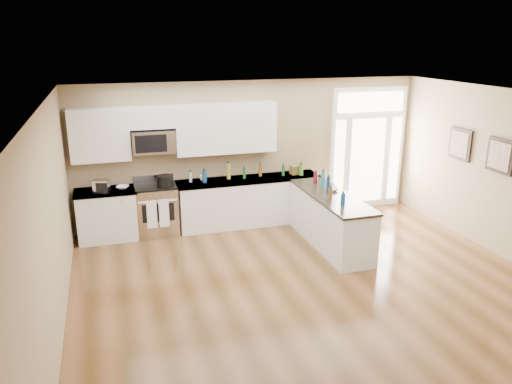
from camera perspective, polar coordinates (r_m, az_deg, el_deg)
ground at (r=7.01m, az=9.27°, el=-13.73°), size 8.00×8.00×0.00m
room_shell at (r=6.31m, az=10.02°, el=-0.28°), size 8.00×8.00×8.00m
back_cabinet_left at (r=9.56m, az=-16.60°, el=-2.67°), size 1.10×0.66×0.94m
back_cabinet_right at (r=9.92m, az=-0.76°, el=-1.22°), size 2.85×0.66×0.94m
peninsula_cabinet at (r=9.01m, az=8.48°, el=-3.38°), size 0.69×2.32×0.94m
upper_cabinet_left at (r=9.32m, az=-17.45°, el=6.24°), size 1.04×0.33×0.95m
upper_cabinet_right at (r=9.58m, az=-3.45°, el=7.28°), size 1.94×0.33×0.95m
upper_cabinet_short at (r=9.32m, az=-11.84°, el=8.38°), size 0.82×0.33×0.40m
microwave at (r=9.35m, az=-11.66°, el=5.68°), size 0.78×0.41×0.42m
entry_door at (r=10.96m, az=12.58°, el=4.85°), size 1.70×0.10×2.60m
wall_art_near at (r=9.97m, az=22.28°, el=5.10°), size 0.05×0.58×0.58m
wall_art_far at (r=9.24m, az=26.12°, el=3.74°), size 0.05×0.58×0.58m
kitchen_range at (r=9.58m, az=-11.30°, el=-1.97°), size 0.76×0.68×1.08m
stockpot at (r=9.32m, az=-10.34°, el=1.29°), size 0.37×0.37×0.23m
toaster_oven at (r=9.27m, az=-17.22°, el=0.66°), size 0.32×0.28×0.23m
cardboard_box at (r=10.09m, az=4.58°, el=2.57°), size 0.24×0.19×0.18m
bowl_left at (r=9.41m, az=-15.00°, el=0.52°), size 0.28×0.28×0.05m
bowl_peninsula at (r=9.06m, az=8.86°, el=0.27°), size 0.18×0.18×0.05m
cup_counter at (r=9.65m, az=-6.06°, el=1.61°), size 0.16×0.16×0.11m
counter_bottles at (r=9.37m, az=2.85°, el=1.64°), size 2.34×2.15×0.31m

